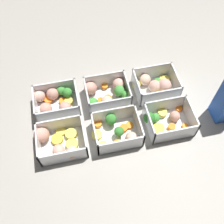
# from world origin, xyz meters

# --- Properties ---
(ground_plane) EXTENTS (4.00, 4.00, 0.00)m
(ground_plane) POSITION_xyz_m (0.00, 0.00, 0.00)
(ground_plane) COLOR gray
(container_near_left) EXTENTS (0.16, 0.14, 0.07)m
(container_near_left) POSITION_xyz_m (-0.18, -0.08, 0.03)
(container_near_left) COLOR white
(container_near_left) RESTS_ON ground_plane
(container_near_center) EXTENTS (0.17, 0.15, 0.07)m
(container_near_center) POSITION_xyz_m (-0.00, -0.08, 0.03)
(container_near_center) COLOR white
(container_near_center) RESTS_ON ground_plane
(container_near_right) EXTENTS (0.16, 0.14, 0.07)m
(container_near_right) POSITION_xyz_m (0.19, -0.09, 0.03)
(container_near_right) COLOR white
(container_near_right) RESTS_ON ground_plane
(container_far_left) EXTENTS (0.16, 0.13, 0.07)m
(container_far_left) POSITION_xyz_m (-0.17, 0.07, 0.03)
(container_far_left) COLOR white
(container_far_left) RESTS_ON ground_plane
(container_far_center) EXTENTS (0.17, 0.13, 0.07)m
(container_far_center) POSITION_xyz_m (-0.00, 0.08, 0.02)
(container_far_center) COLOR white
(container_far_center) RESTS_ON ground_plane
(container_far_right) EXTENTS (0.17, 0.14, 0.07)m
(container_far_right) POSITION_xyz_m (0.19, 0.07, 0.02)
(container_far_right) COLOR white
(container_far_right) RESTS_ON ground_plane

